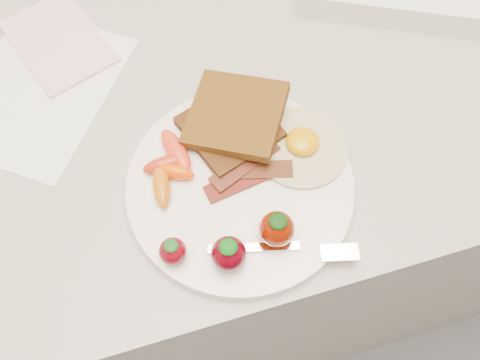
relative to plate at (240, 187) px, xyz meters
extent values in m
cube|color=gray|center=(0.01, 0.15, -0.46)|extent=(2.00, 0.60, 0.90)
cylinder|color=white|center=(0.00, 0.00, 0.00)|extent=(0.27, 0.27, 0.02)
cube|color=black|center=(0.01, 0.07, 0.02)|extent=(0.13, 0.13, 0.01)
cube|color=#3E2709|center=(0.02, 0.08, 0.03)|extent=(0.15, 0.15, 0.03)
cylinder|color=beige|center=(0.08, 0.02, 0.01)|extent=(0.13, 0.13, 0.01)
ellipsoid|color=#DE9300|center=(0.09, 0.03, 0.02)|extent=(0.05, 0.05, 0.02)
cube|color=#3F110B|center=(0.00, 0.00, 0.01)|extent=(0.10, 0.04, 0.00)
cube|color=#360E0A|center=(0.02, 0.01, 0.01)|extent=(0.10, 0.05, 0.00)
cube|color=#320402|center=(0.01, 0.02, 0.02)|extent=(0.09, 0.06, 0.00)
ellipsoid|color=red|center=(-0.08, 0.05, 0.02)|extent=(0.06, 0.02, 0.02)
ellipsoid|color=#E94A00|center=(-0.07, 0.03, 0.02)|extent=(0.05, 0.04, 0.02)
ellipsoid|color=#C3600A|center=(-0.09, 0.02, 0.02)|extent=(0.03, 0.06, 0.02)
ellipsoid|color=red|center=(-0.06, 0.06, 0.02)|extent=(0.04, 0.07, 0.02)
ellipsoid|color=#6A020F|center=(-0.09, -0.06, 0.03)|extent=(0.03, 0.03, 0.03)
ellipsoid|color=#124E15|center=(-0.09, -0.06, 0.04)|extent=(0.02, 0.02, 0.01)
ellipsoid|color=#4E000B|center=(-0.04, -0.09, 0.03)|extent=(0.04, 0.04, 0.04)
ellipsoid|color=#074A0B|center=(-0.04, -0.09, 0.05)|extent=(0.02, 0.02, 0.01)
ellipsoid|color=#6B1000|center=(0.02, -0.07, 0.03)|extent=(0.04, 0.04, 0.04)
ellipsoid|color=black|center=(0.02, -0.07, 0.05)|extent=(0.02, 0.02, 0.01)
cube|color=silver|center=(-0.01, -0.08, 0.01)|extent=(0.10, 0.03, 0.00)
cube|color=silver|center=(0.08, -0.11, 0.01)|extent=(0.05, 0.03, 0.00)
cube|color=white|center=(-0.21, 0.22, -0.01)|extent=(0.29, 0.30, 0.00)
cube|color=#F7B0BA|center=(-0.18, 0.29, 0.00)|extent=(0.15, 0.18, 0.01)
camera|label=1|loc=(-0.08, -0.26, 0.57)|focal=40.00mm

